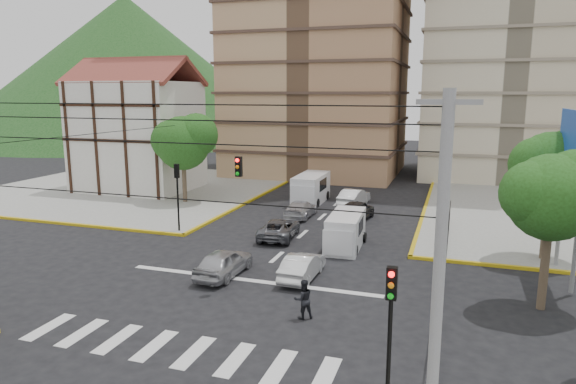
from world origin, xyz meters
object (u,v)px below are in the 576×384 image
at_px(van_left_lane, 310,190).
at_px(car_white_front_right, 302,266).
at_px(traffic_light_se, 390,318).
at_px(van_right_lane, 345,232).
at_px(pedestrian_crosswalk, 303,299).
at_px(traffic_light_nw, 177,186).
at_px(car_silver_front_left, 224,262).

distance_m(van_left_lane, car_white_front_right, 17.62).
height_order(traffic_light_se, van_right_lane, traffic_light_se).
bearing_deg(pedestrian_crosswalk, car_white_front_right, -108.31).
xyz_separation_m(traffic_light_nw, pedestrian_crosswalk, (11.47, -9.89, -2.29)).
bearing_deg(van_right_lane, traffic_light_se, -76.68).
bearing_deg(traffic_light_nw, pedestrian_crosswalk, -40.77).
relative_size(car_silver_front_left, car_white_front_right, 1.06).
bearing_deg(van_left_lane, car_silver_front_left, -88.42).
bearing_deg(traffic_light_nw, car_silver_front_left, -45.60).
distance_m(traffic_light_nw, pedestrian_crosswalk, 15.31).
distance_m(traffic_light_nw, van_left_lane, 12.97).
bearing_deg(car_silver_front_left, traffic_light_nw, -43.23).
distance_m(traffic_light_nw, car_white_front_right, 11.78).
height_order(car_silver_front_left, pedestrian_crosswalk, pedestrian_crosswalk).
relative_size(traffic_light_nw, car_silver_front_left, 1.08).
bearing_deg(van_left_lane, traffic_light_se, -70.26).
bearing_deg(traffic_light_se, van_left_lane, 110.18).
distance_m(van_right_lane, car_white_front_right, 5.63).
bearing_deg(pedestrian_crosswalk, traffic_light_se, 90.28).
distance_m(car_silver_front_left, car_white_front_right, 3.94).
height_order(traffic_light_se, car_silver_front_left, traffic_light_se).
bearing_deg(pedestrian_crosswalk, van_left_lane, -110.36).
xyz_separation_m(traffic_light_nw, van_left_lane, (5.64, 11.51, -1.96)).
relative_size(traffic_light_se, van_left_lane, 0.84).
xyz_separation_m(traffic_light_nw, van_right_lane, (11.05, 0.01, -2.12)).
bearing_deg(car_white_front_right, pedestrian_crosswalk, 108.35).
xyz_separation_m(van_left_lane, car_white_front_right, (4.47, -17.04, -0.51)).
distance_m(traffic_light_se, pedestrian_crosswalk, 7.41).
height_order(traffic_light_se, pedestrian_crosswalk, traffic_light_se).
bearing_deg(van_left_lane, van_right_lane, -65.23).
relative_size(van_left_lane, car_white_front_right, 1.36).
relative_size(traffic_light_se, car_silver_front_left, 1.08).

